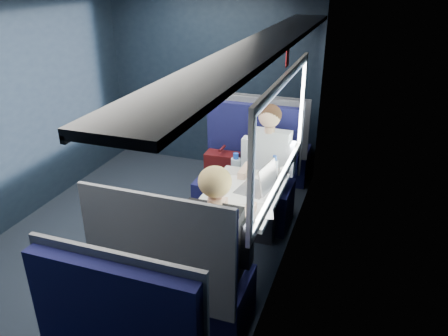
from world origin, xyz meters
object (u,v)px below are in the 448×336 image
(man, at_px, (266,164))
(laptop, at_px, (261,183))
(seat_bay_near, at_px, (245,180))
(woman, at_px, (218,240))
(table, at_px, (239,200))
(bottle_small, at_px, (274,169))
(seat_row_front, at_px, (268,150))
(seat_bay_far, at_px, (178,282))
(cup, at_px, (283,173))

(man, xyz_separation_m, laptop, (0.10, -0.60, 0.09))
(seat_bay_near, relative_size, woman, 0.95)
(woman, distance_m, laptop, 0.82)
(table, distance_m, bottle_small, 0.45)
(man, relative_size, bottle_small, 5.72)
(seat_row_front, relative_size, bottle_small, 5.02)
(laptop, height_order, bottle_small, laptop)
(seat_bay_far, relative_size, bottle_small, 5.45)
(seat_bay_near, height_order, seat_bay_far, same)
(seat_row_front, bearing_deg, seat_bay_far, -90.00)
(seat_bay_near, distance_m, seat_row_front, 0.92)
(cup, bearing_deg, laptop, -111.82)
(seat_bay_near, height_order, laptop, seat_bay_near)
(seat_row_front, height_order, man, man)
(cup, bearing_deg, table, -124.82)
(cup, bearing_deg, seat_row_front, 109.10)
(seat_bay_near, bearing_deg, seat_bay_far, -89.55)
(seat_bay_far, xyz_separation_m, bottle_small, (0.40, 1.23, 0.43))
(seat_row_front, distance_m, laptop, 1.78)
(woman, relative_size, laptop, 3.59)
(seat_bay_far, xyz_separation_m, cup, (0.48, 1.30, 0.37))
(table, relative_size, man, 0.76)
(bottle_small, bearing_deg, table, -122.16)
(cup, bearing_deg, woman, -101.31)
(seat_bay_far, height_order, bottle_small, seat_bay_far)
(seat_bay_near, height_order, woman, woman)
(seat_bay_near, relative_size, cup, 13.81)
(man, bearing_deg, laptop, -80.80)
(seat_bay_far, bearing_deg, laptop, 70.41)
(table, bearing_deg, seat_row_front, 95.80)
(seat_bay_far, height_order, cup, seat_bay_far)
(woman, xyz_separation_m, bottle_small, (0.15, 1.06, 0.11))
(table, xyz_separation_m, seat_bay_near, (-0.20, 0.87, -0.24))
(table, height_order, seat_bay_near, seat_bay_near)
(woman, bearing_deg, laptop, 83.15)
(table, height_order, woman, woman)
(woman, xyz_separation_m, laptop, (0.10, 0.81, 0.08))
(seat_bay_far, distance_m, bottle_small, 1.36)
(woman, bearing_deg, table, 95.45)
(seat_row_front, bearing_deg, bottle_small, -74.40)
(seat_bay_far, relative_size, laptop, 3.42)
(seat_bay_far, bearing_deg, seat_row_front, 90.00)
(bottle_small, bearing_deg, man, 113.83)
(seat_row_front, relative_size, woman, 0.88)
(man, bearing_deg, seat_bay_near, 146.51)
(laptop, bearing_deg, bottle_small, 77.35)
(seat_bay_far, height_order, woman, woman)
(woman, distance_m, cup, 1.15)
(seat_bay_near, xyz_separation_m, seat_row_front, (0.01, 0.92, -0.01))
(seat_bay_near, distance_m, man, 0.43)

